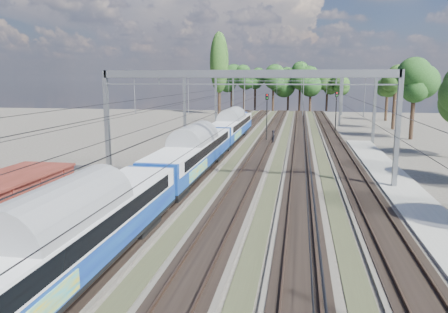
% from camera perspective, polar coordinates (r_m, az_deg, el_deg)
% --- Properties ---
extents(track_bed, '(21.00, 130.00, 0.34)m').
position_cam_1_polar(track_bed, '(49.86, 4.77, 0.61)').
color(track_bed, '#47423A').
rests_on(track_bed, ground).
extents(platform, '(3.00, 70.00, 0.30)m').
position_cam_1_polar(platform, '(26.51, 26.58, -8.95)').
color(platform, gray).
rests_on(platform, ground).
extents(catenary, '(25.65, 130.00, 9.00)m').
position_cam_1_polar(catenary, '(56.85, 5.90, 8.15)').
color(catenary, gray).
rests_on(catenary, ground).
extents(tree_belt, '(39.94, 98.69, 11.91)m').
position_cam_1_polar(tree_belt, '(94.42, 11.77, 9.65)').
color(tree_belt, black).
rests_on(tree_belt, ground).
extents(poplar, '(4.40, 4.40, 19.04)m').
position_cam_1_polar(poplar, '(103.76, -0.63, 12.11)').
color(poplar, black).
rests_on(poplar, ground).
extents(emu_train, '(3.00, 63.40, 4.38)m').
position_cam_1_polar(emu_train, '(36.76, -4.10, 1.11)').
color(emu_train, black).
rests_on(emu_train, ground).
extents(worker, '(0.55, 0.74, 1.83)m').
position_cam_1_polar(worker, '(56.41, 6.46, 2.53)').
color(worker, black).
rests_on(worker, ground).
extents(signal_near, '(0.45, 0.41, 6.35)m').
position_cam_1_polar(signal_near, '(58.52, 5.62, 5.87)').
color(signal_near, black).
rests_on(signal_near, ground).
extents(signal_far, '(0.46, 0.42, 6.36)m').
position_cam_1_polar(signal_far, '(68.90, 14.45, 6.24)').
color(signal_far, black).
rests_on(signal_far, ground).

